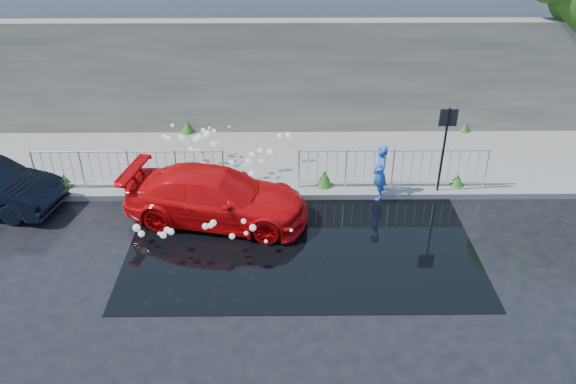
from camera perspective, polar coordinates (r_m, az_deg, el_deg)
ground at (r=12.48m, az=-0.83°, el=-7.76°), size 90.00×90.00×0.00m
pavement at (r=16.66m, az=-0.79°, el=3.17°), size 30.00×4.00×0.15m
curb at (r=14.91m, az=-0.80°, el=-0.35°), size 30.00×0.25×0.16m
retaining_wall at (r=17.96m, az=-0.82°, el=11.60°), size 30.00×0.60×3.50m
puddle at (r=13.28m, az=1.34°, el=-5.05°), size 8.00×5.00×0.01m
sign_post at (r=14.81m, az=15.70°, el=5.41°), size 0.45×0.06×2.50m
railing_left at (r=15.44m, az=-15.85°, el=2.34°), size 5.05×0.05×1.10m
railing_right at (r=15.17m, az=10.59°, el=2.52°), size 5.05×0.05×1.10m
weeds at (r=16.07m, az=-2.27°, el=3.15°), size 12.17×3.93×0.46m
water_spray at (r=14.86m, az=-7.97°, el=2.34°), size 3.65×5.77×1.01m
red_car at (r=13.85m, az=-7.25°, el=-0.47°), size 4.78×2.68×1.31m
person at (r=14.79m, az=9.31°, el=1.95°), size 0.42×0.59×1.51m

